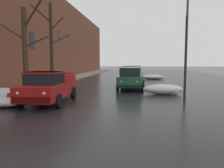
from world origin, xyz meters
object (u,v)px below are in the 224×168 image
fire_hydrant (9,100)px  street_lamp_post (186,39)px  suv_green_parked_kerbside_close (131,77)px  suv_darkblue_parked_kerbside_mid (132,74)px  bare_tree_mid_block (51,44)px  bare_tree_second_along_sidewalk (26,49)px  pickup_truck_red_approaching_near_lane (49,87)px  sedan_silver_parked_far_down_block (133,72)px

fire_hydrant → street_lamp_post: (9.21, 2.57, 3.20)m
suv_green_parked_kerbside_close → suv_darkblue_parked_kerbside_mid: same height
bare_tree_mid_block → fire_hydrant: 9.15m
bare_tree_second_along_sidewalk → fire_hydrant: size_ratio=8.81×
suv_green_parked_kerbside_close → bare_tree_second_along_sidewalk: bearing=-148.7°
pickup_truck_red_approaching_near_lane → suv_darkblue_parked_kerbside_mid: suv_darkblue_parked_kerbside_mid is taller
suv_darkblue_parked_kerbside_mid → street_lamp_post: (3.31, -11.14, 2.57)m
bare_tree_second_along_sidewalk → pickup_truck_red_approaching_near_lane: bare_tree_second_along_sidewalk is taller
bare_tree_second_along_sidewalk → suv_green_parked_kerbside_close: (6.95, 4.23, -2.13)m
suv_green_parked_kerbside_close → sedan_silver_parked_far_down_block: 13.64m
sedan_silver_parked_far_down_block → street_lamp_post: bearing=-79.8°
pickup_truck_red_approaching_near_lane → suv_green_parked_kerbside_close: suv_green_parked_kerbside_close is taller
suv_darkblue_parked_kerbside_mid → fire_hydrant: 14.94m
bare_tree_second_along_sidewalk → bare_tree_mid_block: bare_tree_mid_block is taller
bare_tree_second_along_sidewalk → pickup_truck_red_approaching_near_lane: 4.29m
bare_tree_mid_block → sedan_silver_parked_far_down_block: bearing=62.9°
pickup_truck_red_approaching_near_lane → street_lamp_post: bearing=10.1°
street_lamp_post → suv_green_parked_kerbside_close: bearing=120.6°
bare_tree_second_along_sidewalk → street_lamp_post: (10.17, -1.21, 0.43)m
sedan_silver_parked_far_down_block → street_lamp_post: street_lamp_post is taller
pickup_truck_red_approaching_near_lane → suv_green_parked_kerbside_close: 8.08m
bare_tree_second_along_sidewalk → bare_tree_mid_block: bearing=90.3°
fire_hydrant → street_lamp_post: bearing=15.6°
suv_green_parked_kerbside_close → suv_darkblue_parked_kerbside_mid: bearing=90.9°
sedan_silver_parked_far_down_block → bare_tree_mid_block: bearing=-117.1°
bare_tree_second_along_sidewalk → fire_hydrant: (0.96, -3.79, -2.77)m
street_lamp_post → pickup_truck_red_approaching_near_lane: bearing=-169.9°
bare_tree_mid_block → fire_hydrant: bearing=-83.3°
bare_tree_mid_block → suv_darkblue_parked_kerbside_mid: bearing=37.6°
bare_tree_mid_block → sedan_silver_parked_far_down_block: 15.20m
pickup_truck_red_approaching_near_lane → suv_darkblue_parked_kerbside_mid: bearing=71.2°
suv_darkblue_parked_kerbside_mid → fire_hydrant: suv_darkblue_parked_kerbside_mid is taller
bare_tree_second_along_sidewalk → street_lamp_post: size_ratio=0.98×
suv_green_parked_kerbside_close → fire_hydrant: size_ratio=6.62×
sedan_silver_parked_far_down_block → fire_hydrant: size_ratio=5.87×
pickup_truck_red_approaching_near_lane → sedan_silver_parked_far_down_block: (4.15, 20.44, -0.13)m
bare_tree_second_along_sidewalk → bare_tree_mid_block: 4.67m
bare_tree_second_along_sidewalk → sedan_silver_parked_far_down_block: size_ratio=1.50×
suv_green_parked_kerbside_close → sedan_silver_parked_far_down_block: suv_green_parked_kerbside_close is taller
suv_green_parked_kerbside_close → fire_hydrant: suv_green_parked_kerbside_close is taller
sedan_silver_parked_far_down_block → suv_green_parked_kerbside_close: bearing=-89.2°
bare_tree_mid_block → bare_tree_second_along_sidewalk: bearing=-89.7°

